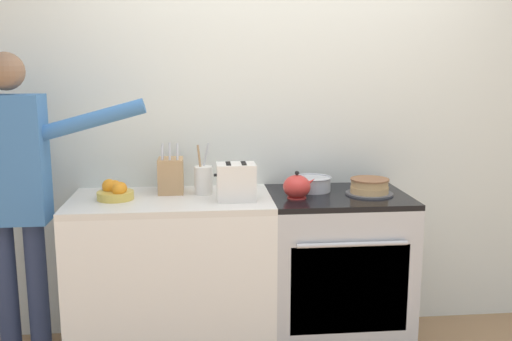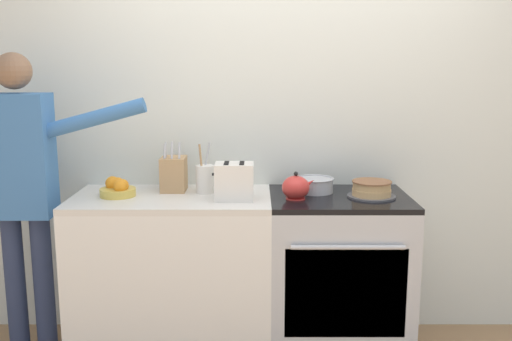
# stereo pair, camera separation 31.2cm
# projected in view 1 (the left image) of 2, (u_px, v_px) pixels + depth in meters

# --- Properties ---
(wall_back) EXTENTS (8.00, 0.04, 2.60)m
(wall_back) POSITION_uv_depth(u_px,v_px,m) (282.00, 121.00, 3.44)
(wall_back) COLOR silver
(wall_back) RESTS_ON ground_plane
(counter_cabinet) EXTENTS (1.11, 0.61, 0.92)m
(counter_cabinet) POSITION_uv_depth(u_px,v_px,m) (173.00, 277.00, 3.21)
(counter_cabinet) COLOR white
(counter_cabinet) RESTS_ON ground_plane
(stove_range) EXTENTS (0.78, 0.64, 0.92)m
(stove_range) POSITION_uv_depth(u_px,v_px,m) (336.00, 271.00, 3.30)
(stove_range) COLOR #B7BABF
(stove_range) RESTS_ON ground_plane
(layer_cake) EXTENTS (0.27, 0.27, 0.09)m
(layer_cake) POSITION_uv_depth(u_px,v_px,m) (369.00, 187.00, 3.21)
(layer_cake) COLOR #4C4C51
(layer_cake) RESTS_ON stove_range
(tea_kettle) EXTENTS (0.18, 0.15, 0.15)m
(tea_kettle) POSITION_uv_depth(u_px,v_px,m) (297.00, 187.00, 3.11)
(tea_kettle) COLOR red
(tea_kettle) RESTS_ON stove_range
(mixing_bowl) EXTENTS (0.22, 0.22, 0.08)m
(mixing_bowl) POSITION_uv_depth(u_px,v_px,m) (313.00, 184.00, 3.29)
(mixing_bowl) COLOR #B7BABF
(mixing_bowl) RESTS_ON stove_range
(knife_block) EXTENTS (0.14, 0.18, 0.29)m
(knife_block) POSITION_uv_depth(u_px,v_px,m) (171.00, 175.00, 3.24)
(knife_block) COLOR tan
(knife_block) RESTS_ON counter_cabinet
(utensil_crock) EXTENTS (0.10, 0.10, 0.29)m
(utensil_crock) POSITION_uv_depth(u_px,v_px,m) (203.00, 180.00, 3.21)
(utensil_crock) COLOR silver
(utensil_crock) RESTS_ON counter_cabinet
(fruit_bowl) EXTENTS (0.20, 0.20, 0.11)m
(fruit_bowl) POSITION_uv_depth(u_px,v_px,m) (115.00, 191.00, 3.09)
(fruit_bowl) COLOR gold
(fruit_bowl) RESTS_ON counter_cabinet
(toaster) EXTENTS (0.22, 0.16, 0.20)m
(toaster) POSITION_uv_depth(u_px,v_px,m) (236.00, 182.00, 3.07)
(toaster) COLOR silver
(toaster) RESTS_ON counter_cabinet
(person_baker) EXTENTS (0.95, 0.20, 1.70)m
(person_baker) POSITION_uv_depth(u_px,v_px,m) (16.00, 184.00, 2.98)
(person_baker) COLOR #283351
(person_baker) RESTS_ON ground_plane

